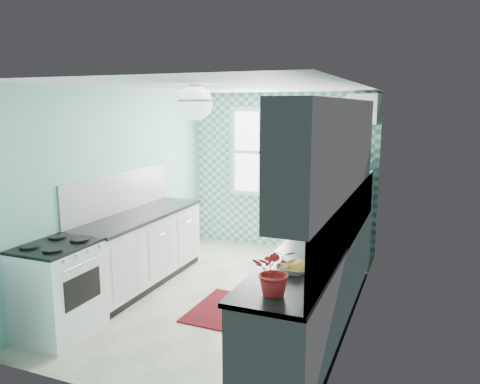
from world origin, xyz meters
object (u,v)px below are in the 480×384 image
at_px(fridge, 346,212).
at_px(fruit_bowl, 294,269).
at_px(potted_plant, 276,271).
at_px(sink, 336,222).
at_px(stove, 59,288).
at_px(microwave, 349,150).
at_px(ceiling_light, 195,102).

bearing_deg(fridge, fruit_bowl, -85.58).
height_order(fridge, potted_plant, fridge).
height_order(sink, fruit_bowl, sink).
xyz_separation_m(stove, fruit_bowl, (2.40, 0.11, 0.49)).
relative_size(sink, fruit_bowl, 1.94).
height_order(stove, sink, sink).
bearing_deg(sink, fruit_bowl, -88.09).
height_order(fruit_bowl, microwave, microwave).
bearing_deg(ceiling_light, microwave, 66.81).
bearing_deg(fruit_bowl, stove, -177.29).
bearing_deg(fridge, potted_plant, -85.79).
bearing_deg(microwave, stove, 58.41).
xyz_separation_m(ceiling_light, fridge, (1.11, 2.59, -1.55)).
relative_size(fridge, microwave, 3.05).
height_order(fridge, fruit_bowl, fridge).
bearing_deg(fruit_bowl, ceiling_light, 152.61).
xyz_separation_m(stove, potted_plant, (2.40, -0.38, 0.64)).
height_order(stove, potted_plant, potted_plant).
xyz_separation_m(sink, microwave, (-0.09, 1.37, 0.74)).
xyz_separation_m(fridge, microwave, (0.00, 0.00, 0.91)).
bearing_deg(microwave, fruit_bowl, 94.78).
height_order(stove, fruit_bowl, fruit_bowl).
distance_m(sink, fruit_bowl, 1.85).
bearing_deg(ceiling_light, sink, 45.45).
xyz_separation_m(sink, potted_plant, (-0.00, -2.34, 0.19)).
distance_m(sink, microwave, 1.56).
bearing_deg(sink, stove, -138.78).
distance_m(ceiling_light, microwave, 2.89).
distance_m(fridge, sink, 1.38).
distance_m(fruit_bowl, microwave, 3.29).
distance_m(ceiling_light, fruit_bowl, 1.91).
bearing_deg(fruit_bowl, sink, 89.86).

